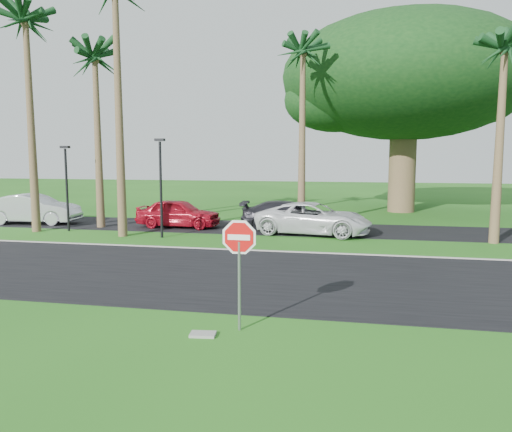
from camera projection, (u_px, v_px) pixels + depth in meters
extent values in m
plane|color=#1D5715|center=(247.00, 293.00, 14.15)|extent=(120.00, 120.00, 0.00)
cube|color=black|center=(260.00, 276.00, 16.09)|extent=(120.00, 8.00, 0.02)
cube|color=black|center=(298.00, 229.00, 26.31)|extent=(120.00, 5.00, 0.02)
cube|color=gray|center=(279.00, 251.00, 20.03)|extent=(120.00, 0.12, 0.06)
cylinder|color=gray|center=(239.00, 286.00, 11.01)|extent=(0.07, 0.07, 2.00)
cylinder|color=white|center=(239.00, 237.00, 10.88)|extent=(1.05, 0.02, 1.05)
cylinder|color=red|center=(239.00, 237.00, 10.88)|extent=(0.90, 0.02, 0.90)
cube|color=white|center=(239.00, 237.00, 10.88)|extent=(0.50, 0.02, 0.12)
cone|color=brown|center=(31.00, 127.00, 24.83)|extent=(0.44, 0.44, 10.50)
cone|color=brown|center=(98.00, 143.00, 26.37)|extent=(0.44, 0.44, 9.00)
cone|color=brown|center=(119.00, 115.00, 23.29)|extent=(0.44, 0.44, 11.50)
cone|color=brown|center=(302.00, 139.00, 27.19)|extent=(0.44, 0.44, 9.50)
cone|color=brown|center=(499.00, 146.00, 21.58)|extent=(0.44, 0.44, 8.50)
cylinder|color=brown|center=(402.00, 168.00, 34.00)|extent=(1.80, 1.80, 6.00)
ellipsoid|color=black|center=(405.00, 78.00, 33.27)|extent=(16.50, 16.50, 8.25)
cylinder|color=black|center=(67.00, 190.00, 25.40)|extent=(0.12, 0.12, 4.20)
cube|color=black|center=(65.00, 147.00, 25.14)|extent=(0.45, 0.25, 0.12)
cylinder|color=black|center=(161.00, 190.00, 23.33)|extent=(0.12, 0.12, 4.50)
cube|color=black|center=(160.00, 140.00, 23.04)|extent=(0.45, 0.25, 0.12)
imported|color=silver|center=(34.00, 209.00, 28.14)|extent=(5.22, 2.33, 1.67)
imported|color=#A60D1E|center=(179.00, 213.00, 26.77)|extent=(4.51, 1.85, 1.53)
imported|color=black|center=(289.00, 215.00, 26.15)|extent=(5.19, 2.49, 1.46)
imported|color=silver|center=(314.00, 219.00, 24.38)|extent=(5.90, 3.31, 1.56)
cube|color=gray|center=(203.00, 334.00, 10.77)|extent=(0.59, 0.41, 0.06)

